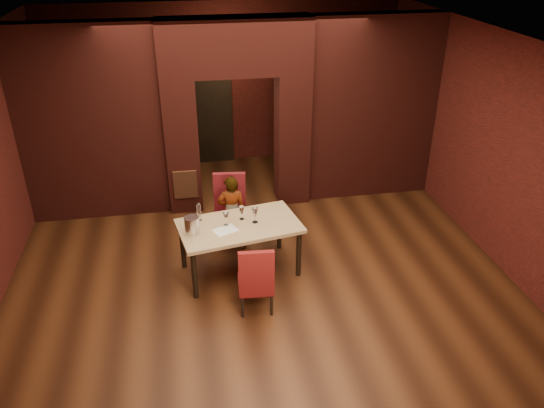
{
  "coord_description": "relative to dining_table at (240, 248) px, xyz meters",
  "views": [
    {
      "loc": [
        -0.92,
        -6.5,
        4.48
      ],
      "look_at": [
        0.24,
        0.0,
        0.96
      ],
      "focal_mm": 35.0,
      "sensor_mm": 36.0,
      "label": 1
    }
  ],
  "objects": [
    {
      "name": "floor",
      "position": [
        0.26,
        0.17,
        -0.39
      ],
      "size": [
        8.0,
        8.0,
        0.0
      ],
      "primitive_type": "plane",
      "color": "#422110",
      "rests_on": "ground"
    },
    {
      "name": "ceiling",
      "position": [
        0.26,
        0.17,
        2.81
      ],
      "size": [
        7.0,
        8.0,
        0.04
      ],
      "primitive_type": "cube",
      "color": "silver",
      "rests_on": "ground"
    },
    {
      "name": "wall_back",
      "position": [
        0.26,
        4.17,
        1.21
      ],
      "size": [
        7.0,
        0.04,
        3.2
      ],
      "primitive_type": "cube",
      "color": "maroon",
      "rests_on": "ground"
    },
    {
      "name": "wall_front",
      "position": [
        0.26,
        -3.83,
        1.21
      ],
      "size": [
        7.0,
        0.04,
        3.2
      ],
      "primitive_type": "cube",
      "color": "maroon",
      "rests_on": "ground"
    },
    {
      "name": "wall_right",
      "position": [
        3.76,
        0.17,
        1.21
      ],
      "size": [
        0.04,
        8.0,
        3.2
      ],
      "primitive_type": "cube",
      "color": "maroon",
      "rests_on": "ground"
    },
    {
      "name": "pillar_left",
      "position": [
        -0.69,
        2.17,
        0.76
      ],
      "size": [
        0.55,
        0.55,
        2.3
      ],
      "primitive_type": "cube",
      "color": "maroon",
      "rests_on": "ground"
    },
    {
      "name": "pillar_right",
      "position": [
        1.21,
        2.17,
        0.76
      ],
      "size": [
        0.55,
        0.55,
        2.3
      ],
      "primitive_type": "cube",
      "color": "maroon",
      "rests_on": "ground"
    },
    {
      "name": "lintel",
      "position": [
        0.26,
        2.17,
        2.36
      ],
      "size": [
        2.45,
        0.55,
        0.9
      ],
      "primitive_type": "cube",
      "color": "maroon",
      "rests_on": "ground"
    },
    {
      "name": "wing_wall_left",
      "position": [
        -2.11,
        2.17,
        1.21
      ],
      "size": [
        2.28,
        0.35,
        3.2
      ],
      "primitive_type": "cube",
      "color": "maroon",
      "rests_on": "ground"
    },
    {
      "name": "wing_wall_right",
      "position": [
        2.62,
        2.17,
        1.21
      ],
      "size": [
        2.28,
        0.35,
        3.2
      ],
      "primitive_type": "cube",
      "color": "maroon",
      "rests_on": "ground"
    },
    {
      "name": "vent_panel",
      "position": [
        -0.69,
        1.88,
        0.16
      ],
      "size": [
        0.4,
        0.03,
        0.5
      ],
      "primitive_type": "cube",
      "color": "#A65430",
      "rests_on": "ground"
    },
    {
      "name": "rear_door",
      "position": [
        -0.14,
        4.11,
        0.66
      ],
      "size": [
        0.9,
        0.08,
        2.1
      ],
      "primitive_type": "cube",
      "color": "black",
      "rests_on": "ground"
    },
    {
      "name": "rear_door_frame",
      "position": [
        -0.14,
        4.07,
        0.66
      ],
      "size": [
        1.02,
        0.04,
        2.22
      ],
      "primitive_type": "cube",
      "color": "black",
      "rests_on": "ground"
    },
    {
      "name": "dining_table",
      "position": [
        0.0,
        0.0,
        0.0
      ],
      "size": [
        1.79,
        1.21,
        0.78
      ],
      "primitive_type": "cube",
      "rotation": [
        0.0,
        0.0,
        0.18
      ],
      "color": "tan",
      "rests_on": "ground"
    },
    {
      "name": "chair_far",
      "position": [
        -0.05,
        0.82,
        0.16
      ],
      "size": [
        0.55,
        0.55,
        1.09
      ],
      "primitive_type": "cube",
      "rotation": [
        0.0,
        0.0,
        -0.12
      ],
      "color": "maroon",
      "rests_on": "ground"
    },
    {
      "name": "chair_near",
      "position": [
        0.1,
        -0.85,
        0.1
      ],
      "size": [
        0.48,
        0.48,
        0.98
      ],
      "primitive_type": "cube",
      "rotation": [
        0.0,
        0.0,
        3.07
      ],
      "color": "maroon",
      "rests_on": "ground"
    },
    {
      "name": "person_seated",
      "position": [
        -0.03,
        0.71,
        0.2
      ],
      "size": [
        0.46,
        0.32,
        1.18
      ],
      "primitive_type": "imported",
      "rotation": [
        0.0,
        0.0,
        3.05
      ],
      "color": "white",
      "rests_on": "ground"
    },
    {
      "name": "wine_glass_a",
      "position": [
        -0.18,
        0.01,
        0.49
      ],
      "size": [
        0.08,
        0.08,
        0.21
      ],
      "primitive_type": null,
      "color": "silver",
      "rests_on": "dining_table"
    },
    {
      "name": "wine_glass_b",
      "position": [
        0.06,
        0.15,
        0.49
      ],
      "size": [
        0.08,
        0.08,
        0.2
      ],
      "primitive_type": null,
      "color": "white",
      "rests_on": "dining_table"
    },
    {
      "name": "wine_glass_c",
      "position": [
        0.23,
        0.02,
        0.5
      ],
      "size": [
        0.09,
        0.09,
        0.23
      ],
      "primitive_type": null,
      "color": "silver",
      "rests_on": "dining_table"
    },
    {
      "name": "tasting_sheet",
      "position": [
        -0.2,
        -0.13,
        0.39
      ],
      "size": [
        0.38,
        0.34,
        0.0
      ],
      "primitive_type": "cube",
      "rotation": [
        0.0,
        0.0,
        0.42
      ],
      "color": "silver",
      "rests_on": "dining_table"
    },
    {
      "name": "wine_bucket",
      "position": [
        -0.64,
        -0.12,
        0.51
      ],
      "size": [
        0.2,
        0.2,
        0.25
      ],
      "primitive_type": "cylinder",
      "color": "silver",
      "rests_on": "dining_table"
    },
    {
      "name": "water_bottle",
      "position": [
        -0.53,
        0.22,
        0.52
      ],
      "size": [
        0.06,
        0.06,
        0.27
      ],
      "primitive_type": "cylinder",
      "color": "white",
      "rests_on": "dining_table"
    },
    {
      "name": "potted_plant",
      "position": [
        0.5,
        0.98,
        -0.19
      ],
      "size": [
        0.4,
        0.36,
        0.39
      ],
      "primitive_type": "imported",
      "rotation": [
        0.0,
        0.0,
        0.15
      ],
      "color": "#295A1E",
      "rests_on": "ground"
    }
  ]
}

